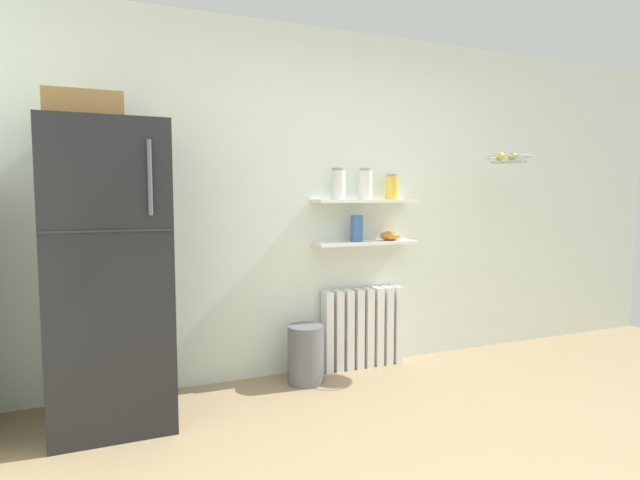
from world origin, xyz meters
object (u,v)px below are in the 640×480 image
(storage_jar_0, at_px, (338,184))
(hanging_fruit_basket, at_px, (508,158))
(shelf_bowl, at_px, (390,236))
(storage_jar_1, at_px, (366,184))
(refrigerator, at_px, (110,269))
(radiator, at_px, (363,328))
(trash_bin, at_px, (306,354))
(storage_jar_2, at_px, (392,187))
(vase, at_px, (357,228))

(storage_jar_0, height_order, hanging_fruit_basket, hanging_fruit_basket)
(storage_jar_0, xyz_separation_m, shelf_bowl, (0.45, -0.00, -0.40))
(storage_jar_0, xyz_separation_m, storage_jar_1, (0.23, -0.00, 0.00))
(refrigerator, xyz_separation_m, radiator, (1.83, 0.28, -0.60))
(storage_jar_1, bearing_deg, radiator, 90.00)
(trash_bin, bearing_deg, refrigerator, -174.59)
(radiator, relative_size, storage_jar_2, 3.40)
(storage_jar_0, height_order, shelf_bowl, storage_jar_0)
(storage_jar_0, xyz_separation_m, storage_jar_2, (0.46, -0.00, -0.02))
(hanging_fruit_basket, bearing_deg, vase, 165.97)
(hanging_fruit_basket, bearing_deg, refrigerator, 179.10)
(refrigerator, distance_m, radiator, 1.94)
(storage_jar_2, distance_m, shelf_bowl, 0.38)
(radiator, distance_m, storage_jar_2, 1.13)
(vase, relative_size, hanging_fruit_basket, 0.58)
(radiator, height_order, trash_bin, radiator)
(storage_jar_2, relative_size, shelf_bowl, 1.21)
(refrigerator, xyz_separation_m, storage_jar_1, (1.83, 0.25, 0.53))
(radiator, bearing_deg, storage_jar_0, -172.56)
(storage_jar_1, height_order, trash_bin, storage_jar_1)
(radiator, xyz_separation_m, shelf_bowl, (0.22, -0.03, 0.73))
(storage_jar_0, relative_size, shelf_bowl, 1.43)
(radiator, distance_m, hanging_fruit_basket, 1.77)
(shelf_bowl, bearing_deg, trash_bin, -170.51)
(radiator, relative_size, hanging_fruit_basket, 1.94)
(storage_jar_1, relative_size, storage_jar_2, 1.20)
(storage_jar_1, height_order, storage_jar_2, storage_jar_1)
(radiator, bearing_deg, storage_jar_2, -7.44)
(storage_jar_1, distance_m, shelf_bowl, 0.46)
(radiator, bearing_deg, trash_bin, -163.78)
(radiator, height_order, shelf_bowl, shelf_bowl)
(radiator, xyz_separation_m, storage_jar_0, (-0.23, -0.03, 1.13))
(storage_jar_1, xyz_separation_m, trash_bin, (-0.54, -0.13, -1.23))
(refrigerator, height_order, radiator, refrigerator)
(radiator, xyz_separation_m, trash_bin, (-0.54, -0.16, -0.10))
(refrigerator, bearing_deg, storage_jar_2, 6.92)
(trash_bin, relative_size, hanging_fruit_basket, 1.21)
(refrigerator, height_order, storage_jar_2, refrigerator)
(radiator, bearing_deg, hanging_fruit_basket, -16.38)
(storage_jar_0, height_order, vase, storage_jar_0)
(vase, distance_m, shelf_bowl, 0.30)
(storage_jar_2, bearing_deg, hanging_fruit_basket, -18.60)
(refrigerator, relative_size, storage_jar_0, 8.17)
(shelf_bowl, bearing_deg, storage_jar_0, 180.00)
(storage_jar_2, relative_size, vase, 0.98)
(storage_jar_0, relative_size, hanging_fruit_basket, 0.68)
(shelf_bowl, bearing_deg, radiator, 172.29)
(radiator, relative_size, shelf_bowl, 4.10)
(refrigerator, relative_size, trash_bin, 4.55)
(trash_bin, bearing_deg, radiator, 16.22)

